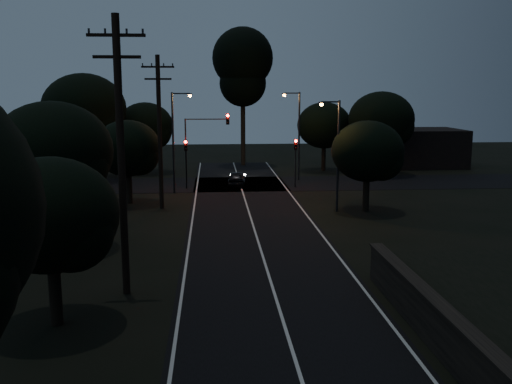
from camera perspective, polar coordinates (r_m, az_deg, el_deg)
road_surface at (r=39.55m, az=-0.81°, el=-1.74°), size 60.00×70.00×0.03m
utility_pole_mid at (r=22.91m, az=-13.35°, el=3.82°), size 2.20×0.30×11.00m
utility_pole_far at (r=39.75m, az=-9.62°, el=6.15°), size 2.20×0.30×10.50m
tree_left_b at (r=20.59m, az=-19.50°, el=-2.49°), size 4.68×4.68×5.95m
tree_left_c at (r=30.57m, az=-19.31°, el=3.54°), size 6.05×6.05×7.64m
tree_left_d at (r=42.03m, az=-12.51°, el=4.14°), size 4.79×4.79×6.07m
tree_far_nw at (r=57.86m, az=-10.82°, el=6.37°), size 5.52×5.52×6.99m
tree_far_w at (r=54.56m, az=-16.55°, el=7.79°), size 7.61×7.61×9.70m
tree_far_ne at (r=58.68m, az=7.04°, el=6.51°), size 5.52×5.52×6.98m
tree_far_e at (r=56.95m, az=12.67°, el=6.95°), size 6.35×6.35×8.06m
tree_right_a at (r=39.11m, az=11.36°, el=3.85°), size 4.86×4.86×6.17m
tall_pine at (r=62.65m, az=-1.33°, el=12.47°), size 6.53×6.53×14.84m
building_left at (r=62.32m, az=-20.85°, el=4.00°), size 10.00×8.00×4.40m
building_right at (r=64.83m, az=15.87°, el=4.31°), size 9.00×7.00×4.00m
signal_left at (r=47.84m, az=-7.02°, el=3.69°), size 0.28×0.35×4.10m
signal_right at (r=48.31m, az=3.97°, el=3.80°), size 0.28×0.35×4.10m
signal_mast at (r=47.65m, az=-5.02°, el=5.51°), size 3.70×0.35×6.25m
streetlight_a at (r=45.73m, az=-8.06°, el=5.63°), size 1.66×0.26×8.00m
streetlight_b at (r=52.21m, az=4.12°, el=6.25°), size 1.66×0.26×8.00m
streetlight_c at (r=38.60m, az=7.98°, el=4.39°), size 1.46×0.26×7.50m
car at (r=49.34m, az=-1.91°, el=1.37°), size 1.85×3.86×1.27m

